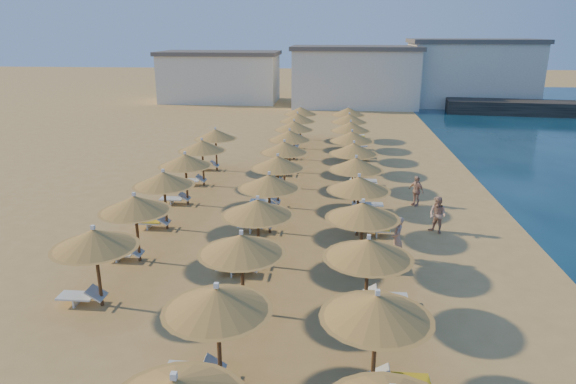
# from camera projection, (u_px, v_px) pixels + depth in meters

# --- Properties ---
(ground) EXTENTS (220.00, 220.00, 0.00)m
(ground) POSITION_uv_depth(u_px,v_px,m) (314.00, 248.00, 22.50)
(ground) COLOR tan
(ground) RESTS_ON ground
(hotel_blocks) EXTENTS (47.72, 11.71, 8.10)m
(hotel_blocks) POSITION_uv_depth(u_px,v_px,m) (355.00, 75.00, 64.95)
(hotel_blocks) COLOR white
(hotel_blocks) RESTS_ON ground
(parasol_row_east) EXTENTS (2.94, 39.09, 2.98)m
(parasol_row_east) POSITION_uv_depth(u_px,v_px,m) (356.00, 165.00, 26.64)
(parasol_row_east) COLOR brown
(parasol_row_east) RESTS_ON ground
(parasol_row_west) EXTENTS (2.94, 39.09, 2.98)m
(parasol_row_west) POSITION_uv_depth(u_px,v_px,m) (278.00, 163.00, 26.99)
(parasol_row_west) COLOR brown
(parasol_row_west) RESTS_ON ground
(parasol_row_inland) EXTENTS (2.94, 21.01, 2.98)m
(parasol_row_inland) POSITION_uv_depth(u_px,v_px,m) (175.00, 170.00, 25.70)
(parasol_row_inland) COLOR brown
(parasol_row_inland) RESTS_ON ground
(loungers) EXTENTS (12.11, 37.71, 0.66)m
(loungers) POSITION_uv_depth(u_px,v_px,m) (294.00, 203.00, 27.26)
(loungers) COLOR silver
(loungers) RESTS_ON ground
(beachgoer_b) EXTENTS (1.08, 1.08, 1.77)m
(beachgoer_b) POSITION_uv_depth(u_px,v_px,m) (438.00, 215.00, 23.98)
(beachgoer_b) COLOR tan
(beachgoer_b) RESTS_ON ground
(beachgoer_c) EXTENTS (0.95, 1.00, 1.66)m
(beachgoer_c) POSITION_uv_depth(u_px,v_px,m) (416.00, 191.00, 27.81)
(beachgoer_c) COLOR tan
(beachgoer_c) RESTS_ON ground
(beachgoer_a) EXTENTS (0.58, 0.77, 1.91)m
(beachgoer_a) POSITION_uv_depth(u_px,v_px,m) (397.00, 239.00, 21.08)
(beachgoer_a) COLOR tan
(beachgoer_a) RESTS_ON ground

